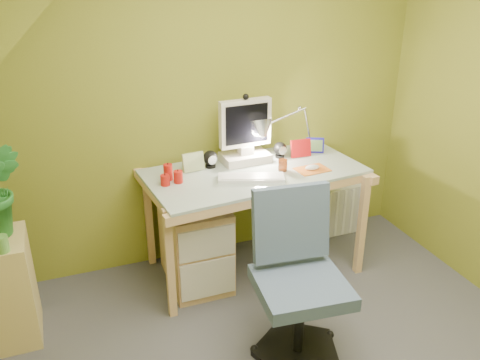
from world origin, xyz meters
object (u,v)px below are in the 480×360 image
object	(u,v)px
desk	(254,220)
task_chair	(301,284)
monitor	(245,126)
radiator	(335,209)
desk_lamp	(302,119)
side_ledge	(12,288)

from	to	relation	value
desk	task_chair	distance (m)	0.96
monitor	task_chair	bearing A→B (deg)	-97.68
desk	radiator	size ratio (longest dim) A/B	3.48
desk	desk_lamp	xyz separation A→B (m)	(0.45, 0.18, 0.67)
monitor	side_ledge	bearing A→B (deg)	-170.29
monitor	task_chair	size ratio (longest dim) A/B	0.53
desk	desk_lamp	size ratio (longest dim) A/B	2.75
desk	radiator	xyz separation A→B (m)	(0.85, 0.26, -0.19)
desk	task_chair	size ratio (longest dim) A/B	1.48
monitor	desk_lamp	size ratio (longest dim) A/B	0.98
monitor	side_ledge	xyz separation A→B (m)	(-1.64, -0.36, -0.72)
desk	radiator	bearing A→B (deg)	11.43
desk_lamp	task_chair	distance (m)	1.38
task_chair	radiator	bearing A→B (deg)	57.69
desk_lamp	task_chair	xyz separation A→B (m)	(-0.55, -1.13, -0.57)
monitor	desk_lamp	distance (m)	0.45
desk	side_ledge	distance (m)	1.65
side_ledge	monitor	bearing A→B (deg)	12.23
monitor	desk_lamp	xyz separation A→B (m)	(0.45, 0.00, 0.00)
desk	radiator	world-z (taller)	desk
side_ledge	desk	bearing A→B (deg)	6.13
desk	monitor	world-z (taller)	monitor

